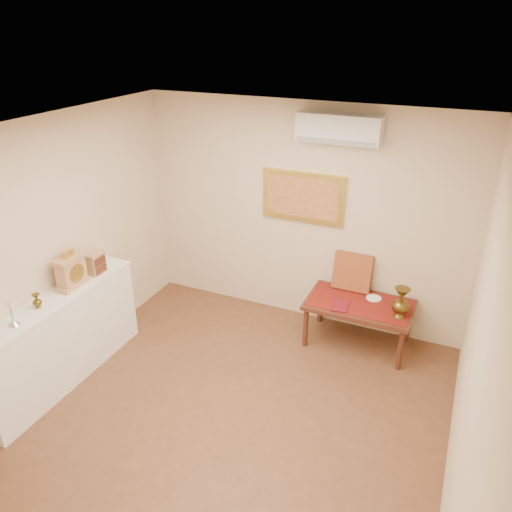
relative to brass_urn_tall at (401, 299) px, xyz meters
The scene contains 18 objects.
floor 2.33m from the brass_urn_tall, 126.47° to the right, with size 4.50×4.50×0.00m, color brown.
ceiling 2.93m from the brass_urn_tall, 126.47° to the right, with size 4.50×4.50×0.00m, color white.
wall_back 1.51m from the brass_urn_tall, 159.80° to the left, with size 4.00×0.02×2.70m, color beige.
wall_left 3.80m from the brass_urn_tall, 151.86° to the right, with size 0.02×4.50×2.70m, color beige.
wall_right 1.99m from the brass_urn_tall, 68.61° to the right, with size 0.02×4.50×2.70m, color beige.
candlestick 3.86m from the brass_urn_tall, 143.91° to the right, with size 0.11×0.11×0.22m, color silver, non-canonical shape.
brass_urn_small 3.71m from the brass_urn_tall, 148.17° to the right, with size 0.09×0.09×0.19m, color brown, non-canonical shape.
table_cloth 0.52m from the brass_urn_tall, 166.34° to the left, with size 1.14×0.59×0.01m, color maroon.
brass_urn_tall is the anchor object (origin of this frame).
plate 0.47m from the brass_urn_tall, 141.41° to the left, with size 0.17×0.17×0.01m, color white.
menu 0.67m from the brass_urn_tall, behind, with size 0.18×0.25×0.01m, color maroon.
cushion 0.74m from the brass_urn_tall, 147.84° to the left, with size 0.45×0.10×0.45m, color maroon.
display_ledge 3.61m from the brass_urn_tall, 150.55° to the right, with size 0.37×2.02×0.98m.
mantel_clock 3.48m from the brass_urn_tall, 154.64° to the right, with size 0.17×0.36×0.41m.
wooden_chest 3.33m from the brass_urn_tall, 159.76° to the right, with size 0.16×0.21×0.24m.
low_table 0.55m from the brass_urn_tall, 166.34° to the left, with size 1.20×0.70×0.55m.
painting 1.61m from the brass_urn_tall, 160.85° to the left, with size 1.00×0.06×0.60m.
ac_unit 1.94m from the brass_urn_tall, 158.93° to the left, with size 0.90×0.25×0.30m.
Camera 1 is at (1.75, -3.09, 3.52)m, focal length 35.00 mm.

